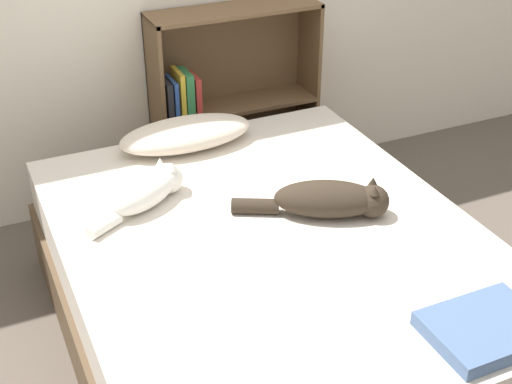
% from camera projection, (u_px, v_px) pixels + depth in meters
% --- Properties ---
extents(ground_plane, '(8.00, 8.00, 0.00)m').
position_uv_depth(ground_plane, '(271.00, 342.00, 2.98)').
color(ground_plane, brown).
extents(bed, '(1.57, 1.97, 0.55)m').
position_uv_depth(bed, '(271.00, 291.00, 2.84)').
color(bed, brown).
rests_on(bed, ground_plane).
extents(pillow, '(0.63, 0.29, 0.13)m').
position_uv_depth(pillow, '(186.00, 134.00, 3.28)').
color(pillow, beige).
rests_on(pillow, bed).
extents(cat_light, '(0.45, 0.31, 0.15)m').
position_uv_depth(cat_light, '(148.00, 190.00, 2.84)').
color(cat_light, white).
rests_on(cat_light, bed).
extents(cat_dark, '(0.57, 0.37, 0.15)m').
position_uv_depth(cat_dark, '(331.00, 200.00, 2.77)').
color(cat_dark, '#33281E').
rests_on(cat_dark, bed).
extents(bookshelf, '(0.89, 0.26, 1.04)m').
position_uv_depth(bookshelf, '(227.00, 100.00, 3.82)').
color(bookshelf, brown).
rests_on(bookshelf, ground_plane).
extents(blanket_fold, '(0.36, 0.28, 0.05)m').
position_uv_depth(blanket_fold, '(486.00, 329.00, 2.20)').
color(blanket_fold, '#4C668E').
rests_on(blanket_fold, bed).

